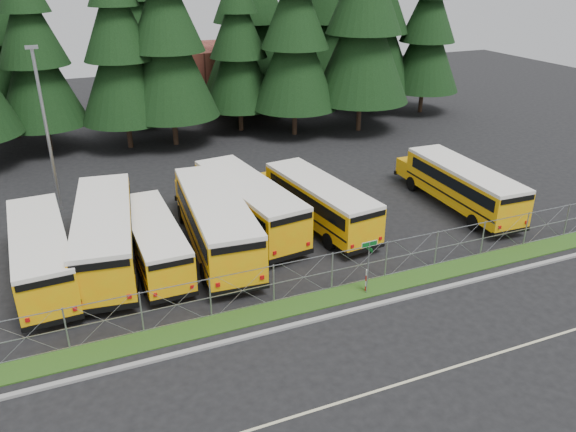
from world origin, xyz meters
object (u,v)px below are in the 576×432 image
at_px(bus_2, 154,241).
at_px(bus_5, 317,202).
at_px(bus_east, 459,187).
at_px(bus_3, 215,222).
at_px(light_standard, 46,125).
at_px(bus_1, 106,235).
at_px(street_sign, 369,256).
at_px(bus_4, 246,204).
at_px(bus_0, 41,253).
at_px(striped_bollard, 366,281).

distance_m(bus_2, bus_5, 9.92).
height_order(bus_2, bus_east, bus_east).
height_order(bus_3, light_standard, light_standard).
distance_m(bus_1, bus_5, 12.09).
xyz_separation_m(street_sign, light_standard, (-13.05, 16.27, 3.47)).
bearing_deg(bus_4, bus_0, -178.31).
bearing_deg(bus_3, bus_4, 42.08).
xyz_separation_m(bus_3, street_sign, (5.33, -7.29, 0.43)).
xyz_separation_m(bus_3, light_standard, (-7.72, 8.98, 3.90)).
distance_m(striped_bollard, light_standard, 21.34).
relative_size(bus_1, bus_2, 1.23).
bearing_deg(bus_0, light_standard, 80.08).
xyz_separation_m(bus_2, striped_bollard, (8.83, -6.72, -0.69)).
relative_size(bus_1, bus_5, 1.12).
bearing_deg(bus_5, street_sign, -104.91).
bearing_deg(bus_1, bus_2, -18.95).
relative_size(bus_east, light_standard, 1.08).
bearing_deg(bus_5, bus_1, 172.93).
bearing_deg(striped_bollard, bus_4, 108.66).
relative_size(bus_0, bus_1, 0.90).
bearing_deg(bus_east, street_sign, -145.51).
height_order(bus_5, bus_east, bus_east).
bearing_deg(bus_5, light_standard, 142.66).
xyz_separation_m(bus_0, bus_east, (24.69, -0.61, 0.00)).
xyz_separation_m(bus_2, street_sign, (8.75, -6.90, 0.75)).
bearing_deg(street_sign, bus_2, 141.71).
xyz_separation_m(bus_4, bus_5, (4.06, -1.16, -0.12)).
xyz_separation_m(bus_5, street_sign, (-1.11, -7.98, 0.62)).
height_order(street_sign, light_standard, light_standard).
xyz_separation_m(bus_2, light_standard, (-4.30, 9.37, 4.21)).
distance_m(bus_0, bus_2, 5.41).
relative_size(bus_1, striped_bollard, 10.07).
distance_m(bus_east, street_sign, 12.56).
height_order(bus_2, bus_4, bus_4).
height_order(bus_4, striped_bollard, bus_4).
bearing_deg(light_standard, bus_east, -21.91).
bearing_deg(bus_3, striped_bollard, -48.45).
distance_m(bus_4, street_sign, 9.62).
relative_size(bus_5, bus_east, 0.98).
height_order(bus_2, bus_5, bus_5).
height_order(bus_0, bus_3, bus_3).
bearing_deg(bus_east, light_standard, 159.89).
distance_m(bus_0, street_sign, 15.95).
bearing_deg(bus_3, bus_east, 2.39).
height_order(bus_east, striped_bollard, bus_east).
relative_size(bus_2, bus_4, 0.84).
bearing_deg(striped_bollard, bus_3, 127.32).
bearing_deg(bus_2, street_sign, -39.01).
distance_m(bus_0, light_standard, 9.83).
height_order(bus_0, light_standard, light_standard).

